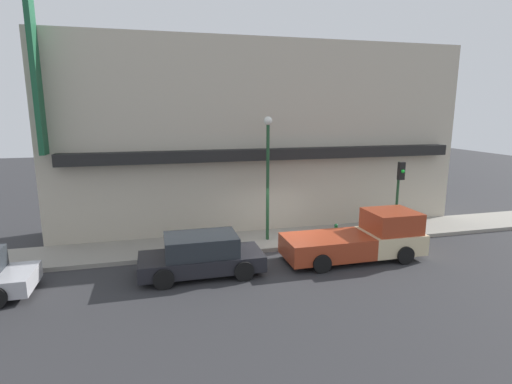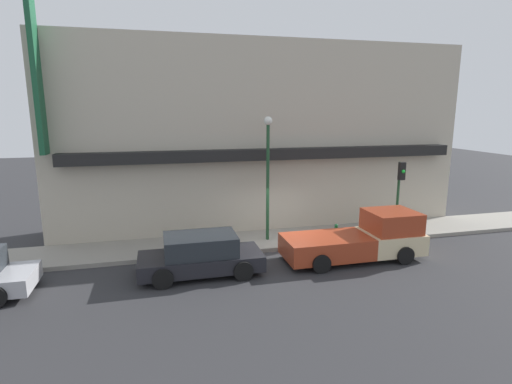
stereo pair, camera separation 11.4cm
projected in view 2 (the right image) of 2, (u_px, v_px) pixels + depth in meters
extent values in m
plane|color=#2D2D30|center=(286.00, 251.00, 16.78)|extent=(80.00, 80.00, 0.00)
cube|color=gray|center=(277.00, 239.00, 18.00)|extent=(36.00, 2.59, 0.18)
cube|color=#BCB29E|center=(262.00, 137.00, 19.77)|extent=(19.80, 3.00, 8.99)
cube|color=black|center=(272.00, 154.00, 18.19)|extent=(18.22, 0.60, 0.50)
cube|color=#195133|center=(36.00, 68.00, 15.15)|extent=(0.20, 0.80, 6.55)
cube|color=beige|center=(390.00, 241.00, 16.12)|extent=(2.22, 1.93, 0.80)
cube|color=#9E381E|center=(391.00, 221.00, 15.95)|extent=(1.89, 1.77, 0.84)
cube|color=#9E381E|center=(326.00, 246.00, 15.46)|extent=(3.34, 1.93, 0.80)
cylinder|color=black|center=(378.00, 240.00, 17.10)|extent=(0.70, 0.22, 0.70)
cylinder|color=black|center=(405.00, 255.00, 15.27)|extent=(0.70, 0.22, 0.70)
cylinder|color=black|center=(302.00, 246.00, 16.28)|extent=(0.70, 0.22, 0.70)
cylinder|color=black|center=(321.00, 264.00, 14.45)|extent=(0.70, 0.22, 0.70)
cube|color=black|center=(201.00, 261.00, 14.33)|extent=(4.39, 1.83, 0.55)
cube|color=#23282D|center=(200.00, 244.00, 14.20)|extent=(2.54, 1.65, 0.70)
cylinder|color=black|center=(233.00, 253.00, 15.55)|extent=(0.70, 0.22, 0.70)
cylinder|color=black|center=(243.00, 271.00, 13.81)|extent=(0.70, 0.22, 0.70)
cylinder|color=black|center=(162.00, 259.00, 14.90)|extent=(0.70, 0.22, 0.70)
cylinder|color=black|center=(163.00, 279.00, 13.16)|extent=(0.70, 0.22, 0.70)
cylinder|color=black|center=(15.00, 273.00, 13.62)|extent=(0.70, 0.22, 0.70)
cylinder|color=#196633|center=(336.00, 233.00, 17.80)|extent=(0.17, 0.17, 0.52)
sphere|color=#196633|center=(336.00, 226.00, 17.73)|extent=(0.16, 0.16, 0.16)
cylinder|color=#1E4728|center=(268.00, 184.00, 17.23)|extent=(0.14, 0.14, 5.02)
sphere|color=silver|center=(268.00, 121.00, 16.69)|extent=(0.36, 0.36, 0.36)
cylinder|color=#1E4728|center=(398.00, 198.00, 18.32)|extent=(0.12, 0.12, 3.35)
cube|color=black|center=(402.00, 171.00, 17.91)|extent=(0.28, 0.20, 0.80)
sphere|color=green|center=(403.00, 171.00, 17.80)|extent=(0.16, 0.16, 0.16)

